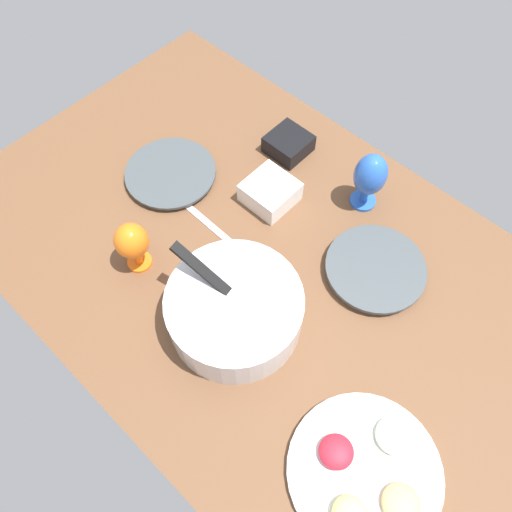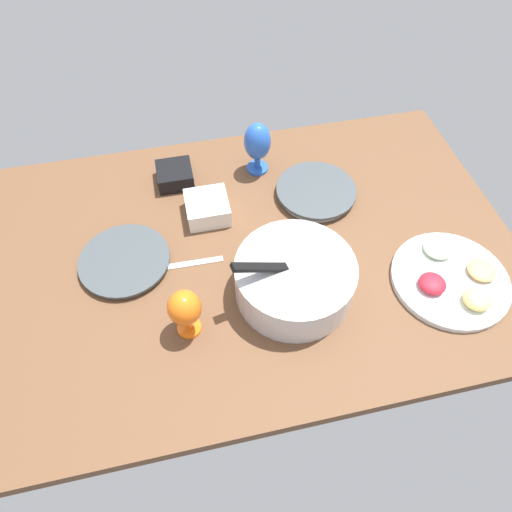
{
  "view_description": "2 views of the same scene",
  "coord_description": "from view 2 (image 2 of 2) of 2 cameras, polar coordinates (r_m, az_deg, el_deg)",
  "views": [
    {
      "loc": [
        -46.52,
        48.78,
        114.61
      ],
      "look_at": [
        -2.02,
        1.22,
        3.04
      ],
      "focal_mm": 35.5,
      "sensor_mm": 36.0,
      "label": 1
    },
    {
      "loc": [
        14.75,
        80.17,
        107.09
      ],
      "look_at": [
        -1.71,
        4.87,
        3.04
      ],
      "focal_mm": 31.98,
      "sensor_mm": 36.0,
      "label": 2
    }
  ],
  "objects": [
    {
      "name": "fork_by_right_plate",
      "position": [
        1.33,
        -8.01,
        -0.87
      ],
      "size": [
        18.03,
        2.18,
        0.6
      ],
      "primitive_type": "cube",
      "rotation": [
        0.0,
        0.0,
        -0.02
      ],
      "color": "silver",
      "rests_on": "ground_plane"
    },
    {
      "name": "dinner_plate_right",
      "position": [
        1.36,
        -16.1,
        -0.61
      ],
      "size": [
        26.03,
        26.03,
        2.32
      ],
      "color": "silver",
      "rests_on": "ground_plane"
    },
    {
      "name": "square_bowl_white",
      "position": [
        1.42,
        -6.11,
        6.1
      ],
      "size": [
        12.93,
        12.93,
        6.42
      ],
      "color": "white",
      "rests_on": "ground_plane"
    },
    {
      "name": "mixing_bowl",
      "position": [
        1.22,
        4.83,
        -2.77
      ],
      "size": [
        33.21,
        31.99,
        19.59
      ],
      "color": "silver",
      "rests_on": "ground_plane"
    },
    {
      "name": "dinner_plate_left",
      "position": [
        1.49,
        7.51,
        7.97
      ],
      "size": [
        25.68,
        25.68,
        2.97
      ],
      "color": "silver",
      "rests_on": "ground_plane"
    },
    {
      "name": "ground_plane",
      "position": [
        1.36,
        -1.14,
        0.22
      ],
      "size": [
        160.0,
        104.0,
        4.0
      ],
      "primitive_type": "cube",
      "color": "brown"
    },
    {
      "name": "hurricane_glass_orange",
      "position": [
        1.13,
        -8.9,
        -6.59
      ],
      "size": [
        8.5,
        8.5,
        15.77
      ],
      "color": "orange",
      "rests_on": "ground_plane"
    },
    {
      "name": "hurricane_glass_blue",
      "position": [
        1.51,
        0.18,
        13.93
      ],
      "size": [
        8.77,
        8.77,
        18.32
      ],
      "color": "blue",
      "rests_on": "ground_plane"
    },
    {
      "name": "fruit_platter",
      "position": [
        1.38,
        23.27,
        -2.61
      ],
      "size": [
        32.58,
        32.58,
        5.21
      ],
      "color": "silver",
      "rests_on": "ground_plane"
    },
    {
      "name": "square_bowl_black",
      "position": [
        1.54,
        -10.13,
        10.02
      ],
      "size": [
        11.42,
        11.42,
        5.56
      ],
      "color": "black",
      "rests_on": "ground_plane"
    }
  ]
}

